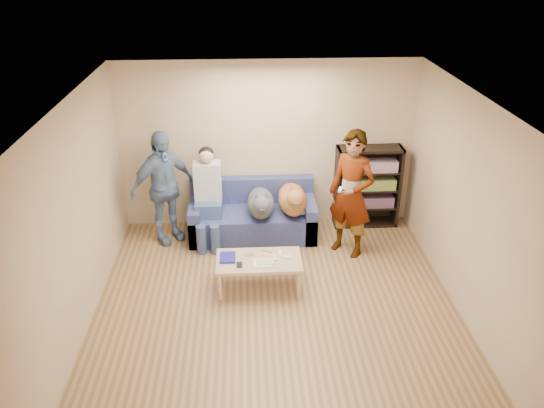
{
  "coord_description": "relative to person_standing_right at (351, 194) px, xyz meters",
  "views": [
    {
      "loc": [
        -0.34,
        -5.11,
        4.11
      ],
      "look_at": [
        0.0,
        1.2,
        0.95
      ],
      "focal_mm": 35.0,
      "sensor_mm": 36.0,
      "label": 1
    }
  ],
  "objects": [
    {
      "name": "dog_gray",
      "position": [
        -1.26,
        0.37,
        -0.29
      ],
      "size": [
        0.4,
        1.24,
        0.58
      ],
      "color": "#50535B",
      "rests_on": "sofa"
    },
    {
      "name": "person_seated",
      "position": [
        -2.03,
        0.48,
        -0.15
      ],
      "size": [
        0.4,
        0.73,
        1.47
      ],
      "color": "#415D90",
      "rests_on": "sofa"
    },
    {
      "name": "camera_silver",
      "position": [
        -1.44,
        -0.7,
        -0.48
      ],
      "size": [
        0.11,
        0.06,
        0.05
      ],
      "primitive_type": "cube",
      "color": "#BBBBC0",
      "rests_on": "coffee_table"
    },
    {
      "name": "controller_a",
      "position": [
        -1.04,
        -0.72,
        -0.49
      ],
      "size": [
        0.04,
        0.13,
        0.03
      ],
      "primitive_type": "cube",
      "color": "white",
      "rests_on": "coffee_table"
    },
    {
      "name": "sofa",
      "position": [
        -1.38,
        0.61,
        -0.64
      ],
      "size": [
        1.9,
        0.85,
        0.82
      ],
      "color": "#515B93",
      "rests_on": "ground"
    },
    {
      "name": "bookshelf",
      "position": [
        0.42,
        0.84,
        -0.25
      ],
      "size": [
        1.0,
        0.34,
        1.3
      ],
      "color": "black",
      "rests_on": "ground"
    },
    {
      "name": "headphone_cup_a",
      "position": [
        -1.12,
        -0.84,
        -0.5
      ],
      "size": [
        0.07,
        0.07,
        0.02
      ],
      "primitive_type": "cylinder",
      "color": "silver",
      "rests_on": "coffee_table"
    },
    {
      "name": "dog_tan",
      "position": [
        -0.77,
        0.45,
        -0.28
      ],
      "size": [
        0.43,
        1.17,
        0.62
      ],
      "color": "#AF5F35",
      "rests_on": "sofa"
    },
    {
      "name": "wallet",
      "position": [
        -1.57,
        -0.94,
        -0.5
      ],
      "size": [
        0.07,
        0.12,
        0.02
      ],
      "primitive_type": "cube",
      "color": "black",
      "rests_on": "coffee_table"
    },
    {
      "name": "held_controller",
      "position": [
        -0.2,
        -0.2,
        0.17
      ],
      "size": [
        0.08,
        0.13,
        0.03
      ],
      "primitive_type": "cube",
      "rotation": [
        0.0,
        0.0,
        -0.35
      ],
      "color": "white",
      "rests_on": "person_standing_right"
    },
    {
      "name": "wall_front",
      "position": [
        -1.13,
        -3.99,
        0.37
      ],
      "size": [
        4.5,
        0.0,
        4.5
      ],
      "primitive_type": "plane",
      "rotation": [
        -1.57,
        0.0,
        0.0
      ],
      "color": "tan",
      "rests_on": "ground"
    },
    {
      "name": "pen_black",
      "position": [
        -1.2,
        -0.64,
        -0.5
      ],
      "size": [
        0.13,
        0.08,
        0.01
      ],
      "primitive_type": "cylinder",
      "rotation": [
        0.0,
        1.57,
        -0.52
      ],
      "color": "black",
      "rests_on": "coffee_table"
    },
    {
      "name": "ceiling",
      "position": [
        -1.13,
        -1.49,
        1.67
      ],
      "size": [
        5.0,
        5.0,
        0.0
      ],
      "primitive_type": "plane",
      "rotation": [
        3.14,
        0.0,
        0.0
      ],
      "color": "white",
      "rests_on": "ground"
    },
    {
      "name": "blanket",
      "position": [
        -0.7,
        0.44,
        -0.43
      ],
      "size": [
        0.41,
        0.35,
        0.14
      ],
      "primitive_type": "ellipsoid",
      "color": "#BCBCC1",
      "rests_on": "sofa"
    },
    {
      "name": "magazine",
      "position": [
        -1.24,
        -0.9,
        -0.48
      ],
      "size": [
        0.22,
        0.17,
        0.01
      ],
      "primitive_type": "cube",
      "color": "#BDB197",
      "rests_on": "coffee_table"
    },
    {
      "name": "wall_left",
      "position": [
        -3.38,
        -1.49,
        0.37
      ],
      "size": [
        0.0,
        5.0,
        5.0
      ],
      "primitive_type": "plane",
      "rotation": [
        1.57,
        0.0,
        1.57
      ],
      "color": "tan",
      "rests_on": "ground"
    },
    {
      "name": "controller_b",
      "position": [
        -0.96,
        -0.8,
        -0.49
      ],
      "size": [
        0.09,
        0.06,
        0.03
      ],
      "primitive_type": "cube",
      "color": "silver",
      "rests_on": "coffee_table"
    },
    {
      "name": "ground",
      "position": [
        -1.13,
        -1.49,
        -0.93
      ],
      "size": [
        5.0,
        5.0,
        0.0
      ],
      "primitive_type": "plane",
      "color": "brown",
      "rests_on": "ground"
    },
    {
      "name": "person_standing_left",
      "position": [
        -2.68,
        0.5,
        -0.06
      ],
      "size": [
        1.07,
        0.95,
        1.73
      ],
      "primitive_type": "imported",
      "rotation": [
        0.0,
        0.0,
        0.64
      ],
      "color": "#6A85A9",
      "rests_on": "ground"
    },
    {
      "name": "pen_orange",
      "position": [
        -1.34,
        -0.98,
        -0.5
      ],
      "size": [
        0.13,
        0.06,
        0.01
      ],
      "primitive_type": "cylinder",
      "rotation": [
        0.0,
        1.57,
        0.35
      ],
      "color": "orange",
      "rests_on": "coffee_table"
    },
    {
      "name": "wall_back",
      "position": [
        -1.13,
        1.01,
        0.37
      ],
      "size": [
        4.5,
        0.0,
        4.5
      ],
      "primitive_type": "plane",
      "rotation": [
        1.57,
        0.0,
        0.0
      ],
      "color": "tan",
      "rests_on": "ground"
    },
    {
      "name": "coffee_table",
      "position": [
        -1.32,
        -0.82,
        -0.55
      ],
      "size": [
        1.1,
        0.6,
        0.42
      ],
      "color": "tan",
      "rests_on": "ground"
    },
    {
      "name": "notebook_blue",
      "position": [
        -1.72,
        -0.77,
        -0.49
      ],
      "size": [
        0.2,
        0.26,
        0.03
      ],
      "primitive_type": "cube",
      "color": "navy",
      "rests_on": "coffee_table"
    },
    {
      "name": "person_standing_right",
      "position": [
        0.0,
        0.0,
        0.0
      ],
      "size": [
        0.8,
        0.77,
        1.85
      ],
      "primitive_type": "imported",
      "rotation": [
        0.0,
        0.0,
        -0.7
      ],
      "color": "gray",
      "rests_on": "ground"
    },
    {
      "name": "papers",
      "position": [
        -1.27,
        -0.92,
        -0.5
      ],
      "size": [
        0.26,
        0.2,
        0.02
      ],
      "primitive_type": "cube",
      "color": "white",
      "rests_on": "coffee_table"
    },
    {
      "name": "headphone_cup_b",
      "position": [
        -1.12,
        -0.76,
        -0.5
      ],
      "size": [
        0.07,
        0.07,
        0.02
      ],
      "primitive_type": "cylinder",
      "color": "silver",
      "rests_on": "coffee_table"
    },
    {
      "name": "wall_right",
      "position": [
        1.12,
        -1.49,
        0.37
      ],
      "size": [
        0.0,
        5.0,
        5.0
      ],
      "primitive_type": "plane",
      "rotation": [
        1.57,
        0.0,
        -1.57
      ],
      "color": "tan",
      "rests_on": "ground"
    }
  ]
}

